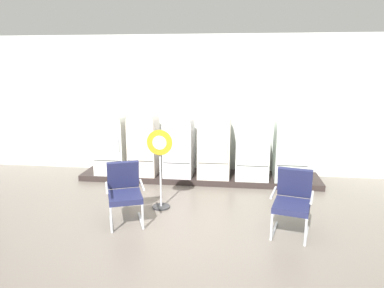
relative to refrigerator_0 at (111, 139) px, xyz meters
The scene contains 12 objects.
ground 3.61m from the refrigerator_0, 55.57° to the right, with size 12.00×10.00×0.05m, color #6F655C.
back_wall 2.24m from the refrigerator_0, 21.55° to the left, with size 11.76×0.12×3.22m.
display_plinth 2.15m from the refrigerator_0, ahead, with size 5.32×0.95×0.13m, color #312725.
refrigerator_0 is the anchor object (origin of this frame).
refrigerator_1 0.74m from the refrigerator_0, ahead, with size 0.60×0.64×1.50m.
refrigerator_2 1.54m from the refrigerator_0, ahead, with size 0.63×0.65×1.45m.
refrigerator_3 2.32m from the refrigerator_0, ahead, with size 0.69×0.72×1.55m.
refrigerator_4 3.14m from the refrigerator_0, ahead, with size 0.70×0.72×1.47m.
refrigerator_5 3.95m from the refrigerator_0, ahead, with size 0.67×0.72×1.57m.
armchair_left 2.43m from the refrigerator_0, 65.57° to the right, with size 0.76×0.84×0.99m.
armchair_right 4.32m from the refrigerator_0, 31.38° to the right, with size 0.70×0.80×0.99m.
sign_stand 2.16m from the refrigerator_0, 47.03° to the right, with size 0.45×0.32×1.45m.
Camera 1 is at (0.83, -4.69, 2.58)m, focal length 33.56 mm.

